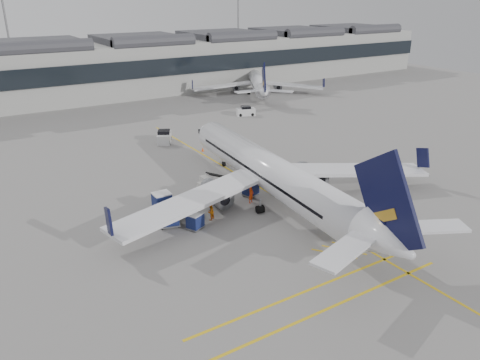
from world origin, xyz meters
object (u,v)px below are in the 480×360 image
airliner_main (273,174)px  pushback_tug (186,208)px  belt_loader (212,182)px  ramp_agent_a (251,195)px  baggage_cart_a (251,188)px  ramp_agent_b (210,212)px

airliner_main → pushback_tug: size_ratio=16.10×
belt_loader → ramp_agent_a: bearing=-80.0°
airliner_main → baggage_cart_a: size_ratio=20.54×
airliner_main → pushback_tug: bearing=170.7°
airliner_main → pushback_tug: 9.89m
belt_loader → ramp_agent_a: ramp_agent_a is taller
belt_loader → ramp_agent_a: 6.52m
belt_loader → baggage_cart_a: (2.35, -4.72, 0.42)m
ramp_agent_a → belt_loader: bearing=79.6°
ramp_agent_b → pushback_tug: bearing=-95.5°
belt_loader → ramp_agent_b: (-4.37, -7.65, 0.37)m
belt_loader → ramp_agent_a: (1.31, -6.38, 0.44)m
pushback_tug → baggage_cart_a: bearing=-11.9°
pushback_tug → ramp_agent_a: bearing=-24.9°
ramp_agent_b → pushback_tug: size_ratio=0.70×
baggage_cart_a → ramp_agent_a: size_ratio=1.04×
ramp_agent_b → belt_loader: bearing=-152.8°
airliner_main → belt_loader: size_ratio=9.47×
airliner_main → pushback_tug: airliner_main is taller
baggage_cart_a → airliner_main: bearing=-85.4°
ramp_agent_a → airliner_main: bearing=-47.0°
belt_loader → baggage_cart_a: belt_loader is taller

